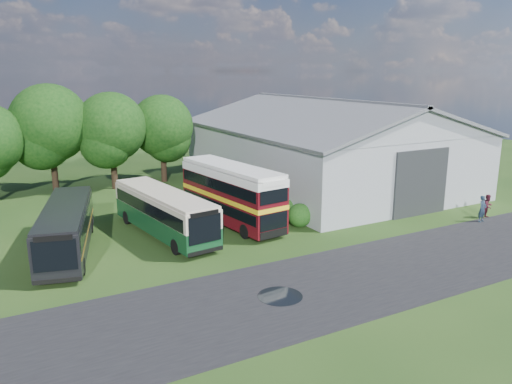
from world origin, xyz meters
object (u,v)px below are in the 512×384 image
visitor_b (488,206)px  storage_shed (325,141)px  bus_green_single (164,212)px  bus_dark_single (66,228)px  visitor_a (482,209)px  bus_maroon_double (231,195)px

visitor_b → storage_shed: bearing=102.7°
bus_green_single → bus_dark_single: bearing=177.3°
storage_shed → bus_green_single: bearing=-158.2°
visitor_a → bus_green_single: bearing=149.9°
bus_dark_single → visitor_b: bearing=-0.1°
visitor_a → bus_dark_single: bearing=155.3°
bus_dark_single → storage_shed: bearing=31.9°
bus_green_single → bus_dark_single: size_ratio=1.01×
bus_green_single → visitor_b: bearing=-26.4°
storage_shed → visitor_a: size_ratio=12.96×
storage_shed → bus_maroon_double: size_ratio=2.46×
bus_dark_single → visitor_a: 28.21m
bus_maroon_double → visitor_b: 18.93m
visitor_a → visitor_b: 1.31m
bus_maroon_double → visitor_b: bus_maroon_double is taller
bus_maroon_double → visitor_a: (15.96, -8.34, -1.15)m
bus_green_single → bus_dark_single: (-6.16, -0.49, -0.03)m
bus_maroon_double → bus_dark_single: 11.21m
bus_green_single → visitor_b: bus_green_single is taller
bus_green_single → visitor_a: bus_green_single is taller
bus_green_single → bus_dark_single: bus_green_single is taller
visitor_b → bus_maroon_double: bearing=153.7°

